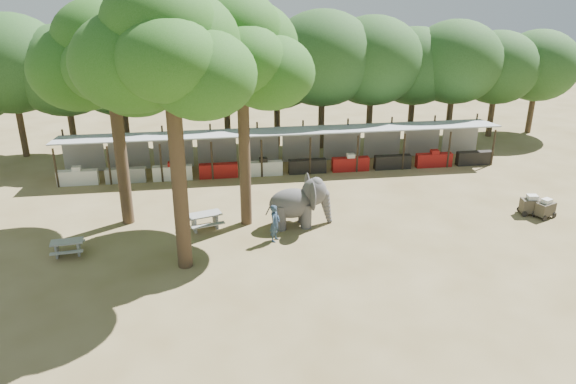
{
  "coord_description": "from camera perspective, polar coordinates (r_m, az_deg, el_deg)",
  "views": [
    {
      "loc": [
        -4.68,
        -20.09,
        12.28
      ],
      "look_at": [
        -1.0,
        5.0,
        2.0
      ],
      "focal_mm": 35.0,
      "sensor_mm": 36.0,
      "label": 1
    }
  ],
  "objects": [
    {
      "name": "handler",
      "position": [
        26.64,
        -1.34,
        -3.18
      ],
      "size": [
        0.71,
        0.8,
        1.84
      ],
      "primitive_type": "imported",
      "rotation": [
        0.0,
        0.0,
        1.05
      ],
      "color": "#26384C",
      "rests_on": "ground"
    },
    {
      "name": "backdrop_trees",
      "position": [
        39.95,
        -1.53,
        12.3
      ],
      "size": [
        46.46,
        5.95,
        8.33
      ],
      "color": "#332316",
      "rests_on": "ground"
    },
    {
      "name": "vendor_stalls",
      "position": [
        36.01,
        -0.47,
        4.11
      ],
      "size": [
        28.0,
        2.99,
        2.8
      ],
      "color": "#9A9DA1",
      "rests_on": "ground"
    },
    {
      "name": "elephant",
      "position": [
        28.11,
        1.23,
        -1.02
      ],
      "size": [
        3.28,
        2.53,
        2.52
      ],
      "rotation": [
        0.0,
        0.0,
        0.02
      ],
      "color": "#423F3F",
      "rests_on": "ground"
    },
    {
      "name": "cart_back",
      "position": [
        32.18,
        24.69,
        -1.51
      ],
      "size": [
        1.25,
        1.04,
        1.04
      ],
      "rotation": [
        0.0,
        0.0,
        0.39
      ],
      "color": "#352F25",
      "rests_on": "ground"
    },
    {
      "name": "cart_front",
      "position": [
        32.24,
        23.46,
        -1.21
      ],
      "size": [
        1.22,
        0.89,
        1.1
      ],
      "rotation": [
        0.0,
        0.0,
        -0.14
      ],
      "color": "#352F25",
      "rests_on": "ground"
    },
    {
      "name": "picnic_table_far",
      "position": [
        28.26,
        -8.46,
        -2.73
      ],
      "size": [
        2.0,
        1.89,
        0.83
      ],
      "rotation": [
        0.0,
        0.0,
        0.28
      ],
      "color": "gray",
      "rests_on": "ground"
    },
    {
      "name": "yard_tree_center",
      "position": [
        22.54,
        -12.32,
        13.75
      ],
      "size": [
        7.1,
        6.9,
        12.04
      ],
      "color": "#332316",
      "rests_on": "ground"
    },
    {
      "name": "yard_tree_left",
      "position": [
        27.94,
        -17.87,
        12.64
      ],
      "size": [
        7.1,
        6.9,
        11.02
      ],
      "color": "#332316",
      "rests_on": "ground"
    },
    {
      "name": "yard_tree_back",
      "position": [
        26.59,
        -5.08,
        13.9
      ],
      "size": [
        7.1,
        6.9,
        11.36
      ],
      "color": "#332316",
      "rests_on": "ground"
    },
    {
      "name": "picnic_table_near",
      "position": [
        27.42,
        -21.5,
        -5.12
      ],
      "size": [
        1.53,
        1.41,
        0.71
      ],
      "rotation": [
        0.0,
        0.0,
        0.1
      ],
      "color": "gray",
      "rests_on": "ground"
    },
    {
      "name": "ground",
      "position": [
        24.01,
        4.15,
        -8.76
      ],
      "size": [
        100.0,
        100.0,
        0.0
      ],
      "primitive_type": "plane",
      "color": "brown",
      "rests_on": "ground"
    }
  ]
}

